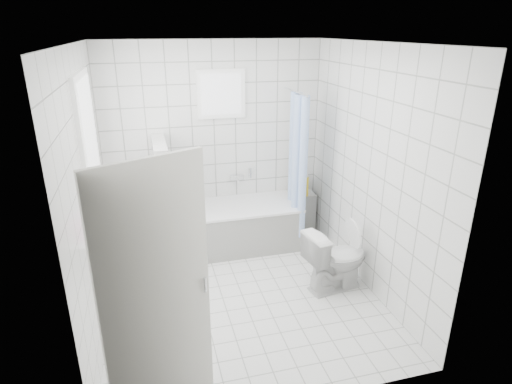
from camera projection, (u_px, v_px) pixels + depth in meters
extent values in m
plane|color=white|center=(242.00, 295.00, 4.65)|extent=(3.00, 3.00, 0.00)
plane|color=white|center=(239.00, 43.00, 3.72)|extent=(3.00, 3.00, 0.00)
cube|color=white|center=(215.00, 145.00, 5.54)|extent=(2.80, 0.02, 2.60)
cube|color=white|center=(291.00, 257.00, 2.83)|extent=(2.80, 0.02, 2.60)
cube|color=white|center=(89.00, 196.00, 3.85)|extent=(0.02, 3.00, 2.60)
cube|color=white|center=(370.00, 171.00, 4.52)|extent=(0.02, 3.00, 2.60)
cube|color=white|center=(93.00, 155.00, 4.02)|extent=(0.01, 0.90, 1.40)
cube|color=white|center=(222.00, 94.00, 5.29)|extent=(0.50, 0.01, 0.50)
cube|color=white|center=(108.00, 226.00, 4.30)|extent=(0.18, 1.02, 0.08)
cube|color=silver|center=(157.00, 300.00, 2.89)|extent=(0.75, 0.37, 2.00)
cube|color=white|center=(235.00, 227.00, 5.61)|extent=(1.63, 0.75, 0.55)
cube|color=white|center=(235.00, 207.00, 5.50)|extent=(1.65, 0.77, 0.03)
cube|color=white|center=(164.00, 202.00, 5.18)|extent=(0.15, 0.85, 1.50)
cube|color=white|center=(300.00, 212.00, 6.08)|extent=(0.40, 0.24, 0.55)
imported|color=white|center=(336.00, 259.00, 4.67)|extent=(0.76, 0.52, 0.72)
cylinder|color=silver|center=(295.00, 92.00, 5.15)|extent=(0.02, 0.80, 0.02)
cube|color=silver|center=(237.00, 177.00, 5.73)|extent=(0.18, 0.06, 0.06)
imported|color=silver|center=(107.00, 214.00, 4.24)|extent=(0.19, 0.19, 0.19)
imported|color=#C44C8B|center=(104.00, 225.00, 3.90)|extent=(0.15, 0.15, 0.28)
imported|color=silver|center=(107.00, 202.00, 4.36)|extent=(0.17, 0.17, 0.31)
imported|color=#32AAE5|center=(106.00, 221.00, 4.07)|extent=(0.13, 0.13, 0.20)
imported|color=#D66BCB|center=(109.00, 204.00, 4.48)|extent=(0.10, 0.11, 0.19)
cylinder|color=blue|center=(303.00, 185.00, 5.96)|extent=(0.06, 0.06, 0.24)
cylinder|color=red|center=(299.00, 185.00, 5.94)|extent=(0.06, 0.06, 0.24)
cylinder|color=green|center=(299.00, 190.00, 5.85)|extent=(0.06, 0.06, 0.20)
cylinder|color=yellow|center=(306.00, 187.00, 5.85)|extent=(0.06, 0.06, 0.27)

